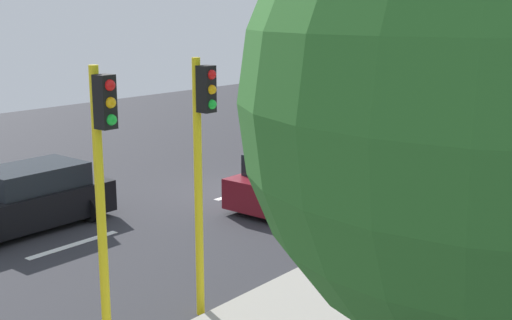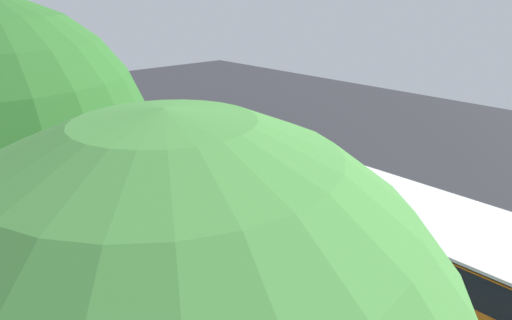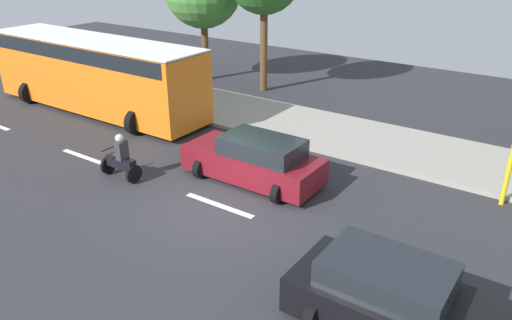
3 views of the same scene
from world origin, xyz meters
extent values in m
cube|color=#2D2D33|center=(0.00, 0.00, -0.05)|extent=(40.00, 60.00, 0.10)
cube|color=#9E998E|center=(7.00, 0.00, 0.07)|extent=(4.00, 60.00, 0.15)
cube|color=white|center=(0.00, -6.00, 0.01)|extent=(0.20, 2.40, 0.01)
cube|color=white|center=(0.00, 0.00, 0.01)|extent=(0.20, 2.40, 0.01)
cube|color=white|center=(0.00, 6.00, 0.01)|extent=(0.20, 2.40, 0.01)
cube|color=white|center=(0.00, 12.00, 0.01)|extent=(0.20, 2.40, 0.01)
cube|color=maroon|center=(1.91, 0.16, 0.56)|extent=(1.77, 4.47, 0.80)
cube|color=#1E2328|center=(1.91, -0.20, 1.24)|extent=(1.49, 2.51, 0.56)
cylinder|color=black|center=(1.13, 1.64, 0.32)|extent=(0.64, 0.22, 0.64)
cylinder|color=black|center=(2.68, 1.64, 0.32)|extent=(0.64, 0.22, 0.64)
cylinder|color=black|center=(1.13, -1.32, 0.32)|extent=(0.64, 0.22, 0.64)
cylinder|color=black|center=(2.68, -1.32, 0.32)|extent=(0.64, 0.22, 0.64)
cube|color=black|center=(-1.98, -6.06, 0.56)|extent=(1.92, 4.32, 0.80)
cube|color=#1E2328|center=(-1.98, -5.72, 1.24)|extent=(1.62, 2.42, 0.56)
cylinder|color=black|center=(-1.12, -4.64, 0.32)|extent=(0.64, 0.22, 0.64)
cylinder|color=black|center=(-2.83, -4.64, 0.32)|extent=(0.64, 0.22, 0.64)
cube|color=orange|center=(3.75, 9.75, 1.65)|extent=(2.50, 11.00, 2.90)
cube|color=black|center=(3.75, 9.75, 2.75)|extent=(2.52, 10.56, 0.60)
cube|color=white|center=(3.75, 9.75, 3.12)|extent=(2.50, 11.00, 0.08)
cylinder|color=black|center=(2.65, 13.27, 0.50)|extent=(1.00, 0.30, 1.00)
cylinder|color=black|center=(2.65, 6.23, 0.50)|extent=(1.00, 0.30, 1.00)
cylinder|color=black|center=(4.85, 6.23, 0.50)|extent=(1.00, 0.30, 1.00)
cylinder|color=black|center=(-0.36, 4.32, 0.30)|extent=(0.60, 0.10, 0.60)
cylinder|color=black|center=(-0.36, 3.12, 0.30)|extent=(0.60, 0.10, 0.60)
cube|color=black|center=(-0.36, 3.67, 0.55)|extent=(0.28, 1.10, 0.36)
sphere|color=black|center=(-0.36, 3.87, 0.73)|extent=(0.32, 0.32, 0.32)
cylinder|color=black|center=(-0.36, 4.22, 0.90)|extent=(0.55, 0.04, 0.04)
cube|color=#333338|center=(-0.36, 3.57, 1.00)|extent=(0.36, 0.24, 0.60)
sphere|color=silver|center=(-0.36, 3.62, 1.40)|extent=(0.26, 0.26, 0.26)
cylinder|color=yellow|center=(4.75, -8.77, 2.25)|extent=(0.14, 0.14, 4.50)
cube|color=black|center=(4.97, -8.77, 4.00)|extent=(0.24, 0.24, 0.76)
sphere|color=red|center=(5.09, -8.77, 4.24)|extent=(0.16, 0.16, 0.16)
sphere|color=#F2A50C|center=(5.09, -8.77, 4.00)|extent=(0.16, 0.16, 0.16)
sphere|color=green|center=(5.09, -8.77, 3.76)|extent=(0.16, 0.16, 0.16)
cylinder|color=yellow|center=(4.75, -6.73, 2.25)|extent=(0.14, 0.14, 4.50)
cube|color=black|center=(4.97, -6.73, 4.00)|extent=(0.24, 0.24, 0.76)
sphere|color=red|center=(5.09, -6.73, 4.24)|extent=(0.16, 0.16, 0.16)
sphere|color=#F2A50C|center=(5.09, -6.73, 4.00)|extent=(0.16, 0.16, 0.16)
sphere|color=green|center=(5.09, -6.73, 3.76)|extent=(0.16, 0.16, 0.16)
sphere|color=#2D6B28|center=(10.65, -9.21, 4.54)|extent=(4.31, 4.31, 4.31)
camera|label=1|loc=(12.49, -14.59, 5.23)|focal=47.09mm
camera|label=2|loc=(11.78, 11.40, 7.26)|focal=32.98mm
camera|label=3|loc=(-9.86, -8.11, 7.19)|focal=35.19mm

